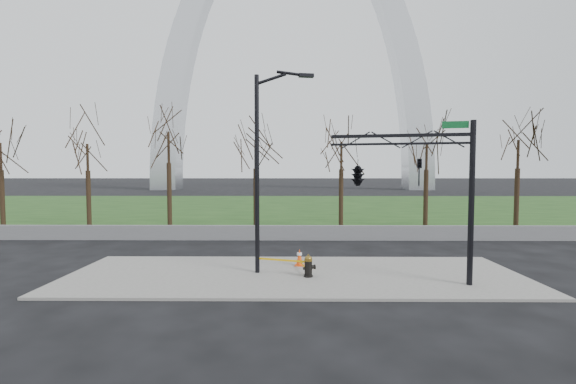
{
  "coord_description": "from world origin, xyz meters",
  "views": [
    {
      "loc": [
        -0.12,
        -14.92,
        4.16
      ],
      "look_at": [
        -0.28,
        2.0,
        3.27
      ],
      "focal_mm": 23.52,
      "sensor_mm": 36.0,
      "label": 1
    }
  ],
  "objects_px": {
    "fire_hydrant": "(309,266)",
    "traffic_signal_mast": "(379,173)",
    "street_light": "(263,159)",
    "traffic_cone": "(299,257)"
  },
  "relations": [
    {
      "from": "street_light",
      "to": "traffic_signal_mast",
      "type": "bearing_deg",
      "value": -23.02
    },
    {
      "from": "street_light",
      "to": "fire_hydrant",
      "type": "bearing_deg",
      "value": -28.91
    },
    {
      "from": "fire_hydrant",
      "to": "street_light",
      "type": "bearing_deg",
      "value": 144.14
    },
    {
      "from": "fire_hydrant",
      "to": "street_light",
      "type": "xyz_separation_m",
      "value": [
        -1.82,
        0.65,
        4.19
      ]
    },
    {
      "from": "fire_hydrant",
      "to": "traffic_signal_mast",
      "type": "relative_size",
      "value": 0.15
    },
    {
      "from": "traffic_cone",
      "to": "traffic_signal_mast",
      "type": "height_order",
      "value": "traffic_signal_mast"
    },
    {
      "from": "fire_hydrant",
      "to": "street_light",
      "type": "distance_m",
      "value": 4.61
    },
    {
      "from": "traffic_cone",
      "to": "traffic_signal_mast",
      "type": "bearing_deg",
      "value": -36.79
    },
    {
      "from": "fire_hydrant",
      "to": "traffic_cone",
      "type": "distance_m",
      "value": 1.77
    },
    {
      "from": "fire_hydrant",
      "to": "traffic_signal_mast",
      "type": "bearing_deg",
      "value": -25.61
    }
  ]
}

